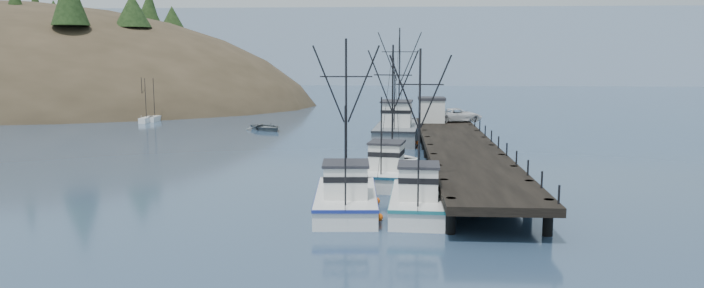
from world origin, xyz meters
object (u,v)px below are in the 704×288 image
motorboat (266,130)px  trawler_near (418,199)px  pier (461,148)px  trawler_mid (346,197)px  work_vessel (398,129)px  trawler_far (390,171)px  pier_shed (432,109)px  pickup_truck (458,115)px

motorboat → trawler_near: bearing=-110.2°
pier → trawler_mid: (-8.67, -15.14, -0.87)m
motorboat → trawler_mid: bearing=-115.6°
trawler_mid → work_vessel: size_ratio=0.72×
trawler_mid → trawler_far: trawler_mid is taller
trawler_far → pier_shed: bearing=79.3°
trawler_near → work_vessel: bearing=91.9°
pier → trawler_near: trawler_near is taller
trawler_far → pickup_truck: trawler_far is taller
pier_shed → trawler_near: bearing=-94.6°
pier → trawler_mid: size_ratio=3.97×
trawler_far → pickup_truck: 25.42m
work_vessel → pier_shed: bearing=9.4°
trawler_near → trawler_mid: bearing=175.7°
work_vessel → pier_shed: size_ratio=4.82×
trawler_far → motorboat: 34.80m
pier_shed → pickup_truck: bearing=8.4°
pier → trawler_mid: bearing=-119.8°
trawler_mid → work_vessel: 32.25m
trawler_near → trawler_far: bearing=101.1°
pier → motorboat: pier is taller
trawler_near → pickup_truck: 34.01m
trawler_mid → work_vessel: (3.39, 32.07, 0.41)m
work_vessel → pickup_truck: bearing=9.0°
trawler_far → work_vessel: (0.72, 23.14, 0.41)m
pickup_truck → pier_shed: bearing=84.7°
pickup_truck → trawler_far: bearing=149.1°
trawler_far → pier: bearing=46.0°
trawler_near → pickup_truck: bearing=80.4°
trawler_mid → trawler_far: 9.32m
trawler_mid → pier_shed: (7.17, 32.69, 2.60)m
trawler_near → work_vessel: (-1.09, 32.41, 0.41)m
trawler_mid → motorboat: 42.02m
pier → work_vessel: 17.74m
pickup_truck → motorboat: bearing=60.2°
pier_shed → pickup_truck: size_ratio=0.58×
trawler_near → work_vessel: size_ratio=0.67×
pier → pickup_truck: size_ratio=7.98×
work_vessel → trawler_mid: bearing=-96.0°
trawler_mid → pickup_truck: size_ratio=2.01×
trawler_far → motorboat: bearing=117.2°
work_vessel → motorboat: 18.40m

